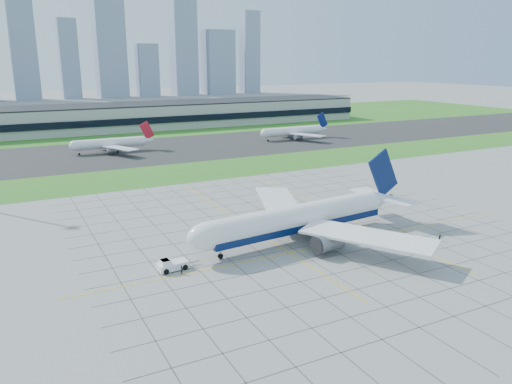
{
  "coord_description": "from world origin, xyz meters",
  "views": [
    {
      "loc": [
        -66.03,
        -93.24,
        42.77
      ],
      "look_at": [
        -3.89,
        26.75,
        7.0
      ],
      "focal_mm": 35.0,
      "sensor_mm": 36.0,
      "label": 1
    }
  ],
  "objects_px": {
    "airliner": "(300,219)",
    "crew_near": "(182,270)",
    "pushback_tug": "(171,265)",
    "distant_jet_1": "(111,143)",
    "crew_far": "(440,238)",
    "distant_jet_2": "(294,131)"
  },
  "relations": [
    {
      "from": "crew_near",
      "to": "airliner",
      "type": "bearing_deg",
      "value": -33.26
    },
    {
      "from": "crew_near",
      "to": "distant_jet_1",
      "type": "relative_size",
      "value": 0.04
    },
    {
      "from": "crew_far",
      "to": "distant_jet_2",
      "type": "bearing_deg",
      "value": 90.45
    },
    {
      "from": "crew_near",
      "to": "crew_far",
      "type": "distance_m",
      "value": 63.17
    },
    {
      "from": "pushback_tug",
      "to": "distant_jet_1",
      "type": "height_order",
      "value": "distant_jet_1"
    },
    {
      "from": "airliner",
      "to": "distant_jet_1",
      "type": "height_order",
      "value": "airliner"
    },
    {
      "from": "pushback_tug",
      "to": "distant_jet_1",
      "type": "relative_size",
      "value": 0.22
    },
    {
      "from": "crew_far",
      "to": "distant_jet_2",
      "type": "xyz_separation_m",
      "value": [
        53.9,
        155.91,
        3.58
      ]
    },
    {
      "from": "pushback_tug",
      "to": "crew_near",
      "type": "xyz_separation_m",
      "value": [
        1.24,
        -2.99,
        -0.2
      ]
    },
    {
      "from": "pushback_tug",
      "to": "crew_far",
      "type": "distance_m",
      "value": 64.95
    },
    {
      "from": "distant_jet_1",
      "to": "distant_jet_2",
      "type": "relative_size",
      "value": 1.0
    },
    {
      "from": "pushback_tug",
      "to": "distant_jet_2",
      "type": "distance_m",
      "value": 184.53
    },
    {
      "from": "crew_far",
      "to": "airliner",
      "type": "bearing_deg",
      "value": 170.2
    },
    {
      "from": "pushback_tug",
      "to": "distant_jet_1",
      "type": "xyz_separation_m",
      "value": [
        18.19,
        146.85,
        3.33
      ]
    },
    {
      "from": "pushback_tug",
      "to": "crew_far",
      "type": "height_order",
      "value": "pushback_tug"
    },
    {
      "from": "crew_near",
      "to": "crew_far",
      "type": "bearing_deg",
      "value": -53.66
    },
    {
      "from": "crew_near",
      "to": "crew_far",
      "type": "xyz_separation_m",
      "value": [
        62.27,
        -10.61,
        -0.04
      ]
    },
    {
      "from": "pushback_tug",
      "to": "crew_near",
      "type": "bearing_deg",
      "value": -72.98
    },
    {
      "from": "distant_jet_1",
      "to": "distant_jet_2",
      "type": "distance_m",
      "value": 99.33
    },
    {
      "from": "distant_jet_1",
      "to": "crew_far",
      "type": "bearing_deg",
      "value": -74.23
    },
    {
      "from": "airliner",
      "to": "distant_jet_1",
      "type": "relative_size",
      "value": 1.51
    },
    {
      "from": "airliner",
      "to": "crew_near",
      "type": "xyz_separation_m",
      "value": [
        -32.44,
        -6.15,
        -4.54
      ]
    }
  ]
}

